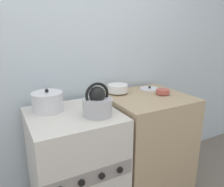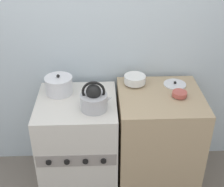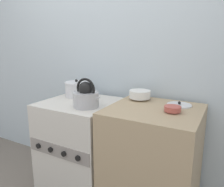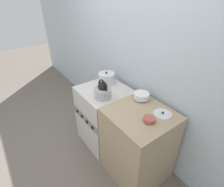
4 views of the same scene
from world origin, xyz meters
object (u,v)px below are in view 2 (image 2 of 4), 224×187
(cooking_pot, at_px, (59,85))
(kettle, at_px, (94,99))
(enamel_bowl, at_px, (135,79))
(small_ceramic_bowl, at_px, (180,94))
(stove, at_px, (79,145))
(loose_pot_lid, at_px, (175,84))

(cooking_pot, bearing_deg, kettle, -40.81)
(enamel_bowl, height_order, small_ceramic_bowl, enamel_bowl)
(small_ceramic_bowl, bearing_deg, kettle, -171.93)
(kettle, relative_size, cooking_pot, 1.13)
(stove, bearing_deg, enamel_bowl, 22.41)
(cooking_pot, bearing_deg, stove, -43.94)
(enamel_bowl, relative_size, loose_pot_lid, 0.95)
(stove, relative_size, cooking_pot, 3.94)
(enamel_bowl, bearing_deg, small_ceramic_bowl, -33.14)
(cooking_pot, relative_size, loose_pot_lid, 1.20)
(loose_pot_lid, bearing_deg, kettle, -156.94)
(enamel_bowl, xyz_separation_m, small_ceramic_bowl, (0.34, -0.22, -0.02))
(kettle, relative_size, loose_pot_lid, 1.35)
(cooking_pot, xyz_separation_m, loose_pot_lid, (0.98, 0.04, -0.03))
(loose_pot_lid, bearing_deg, cooking_pot, -177.77)
(small_ceramic_bowl, bearing_deg, enamel_bowl, 146.86)
(cooking_pot, distance_m, enamel_bowl, 0.64)
(stove, height_order, kettle, kettle)
(cooking_pot, distance_m, small_ceramic_bowl, 0.99)
(kettle, bearing_deg, small_ceramic_bowl, 8.07)
(cooking_pot, relative_size, small_ceramic_bowl, 1.94)
(stove, xyz_separation_m, kettle, (0.15, -0.11, 0.54))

